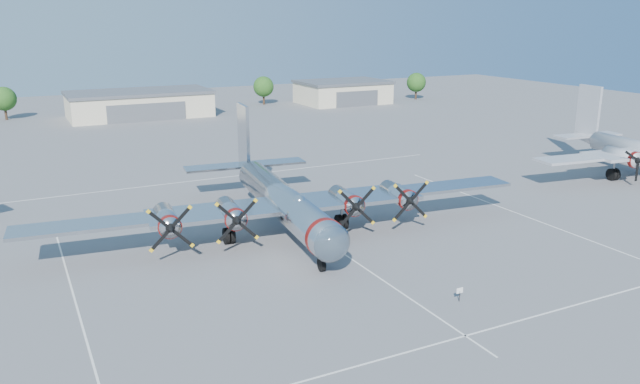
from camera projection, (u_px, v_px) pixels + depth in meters
name	position (u px, v px, depth m)	size (l,w,h in m)	color
ground	(315.00, 234.00, 59.25)	(260.00, 260.00, 0.00)	#5A5A5C
parking_lines	(323.00, 240.00, 57.74)	(60.00, 50.08, 0.01)	silver
hangar_center	(140.00, 104.00, 128.99)	(28.60, 14.60, 5.40)	beige
hangar_east	(343.00, 92.00, 149.81)	(20.60, 14.60, 5.40)	beige
tree_west	(4.00, 99.00, 124.66)	(4.80, 4.80, 6.64)	#382619
tree_east	(264.00, 87.00, 146.79)	(4.80, 4.80, 6.64)	#382619
tree_far_east	(416.00, 82.00, 156.38)	(4.80, 4.80, 6.64)	#382619
main_bomber_b29	(281.00, 229.00, 60.63)	(47.21, 32.29, 10.44)	silver
twin_engine_east	(636.00, 174.00, 82.00)	(33.65, 24.19, 10.67)	#AFAFB4
info_placard	(460.00, 292.00, 45.04)	(0.56, 0.06, 1.07)	black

